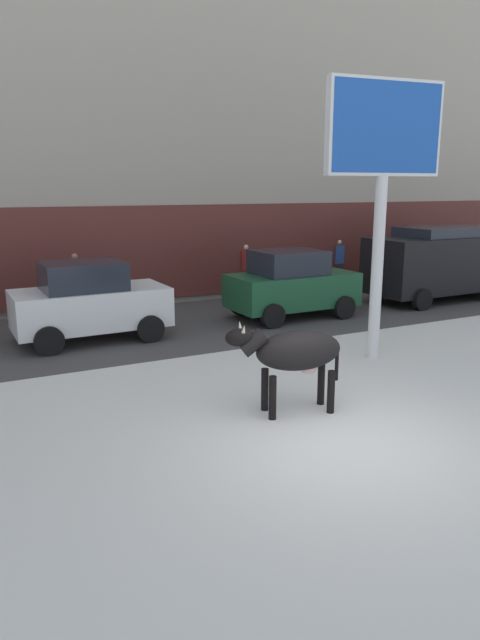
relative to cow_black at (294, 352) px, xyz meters
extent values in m
plane|color=silver|center=(0.04, -1.27, -0.99)|extent=(120.00, 120.00, 0.00)
cube|color=#423F3F|center=(0.04, 6.45, -0.99)|extent=(60.00, 5.60, 0.01)
cube|color=#A39989|center=(0.04, 12.21, 5.51)|extent=(44.00, 6.00, 13.00)
cube|color=#5B2823|center=(0.04, 9.16, 0.61)|extent=(43.12, 0.10, 2.80)
ellipsoid|color=black|center=(0.07, -0.01, 0.03)|extent=(1.49, 0.87, 0.64)
cylinder|color=black|center=(-0.45, -0.11, -0.64)|extent=(0.12, 0.12, 0.70)
cylinder|color=black|center=(-0.37, 0.27, -0.64)|extent=(0.12, 0.12, 0.70)
cylinder|color=black|center=(0.51, -0.30, -0.64)|extent=(0.12, 0.12, 0.70)
cylinder|color=black|center=(0.59, 0.08, -0.64)|extent=(0.12, 0.12, 0.70)
cylinder|color=black|center=(-0.67, 0.14, 0.21)|extent=(0.52, 0.35, 0.44)
ellipsoid|color=black|center=(-0.88, 0.18, 0.31)|extent=(0.48, 0.32, 0.28)
cone|color=beige|center=(-0.86, 0.06, 0.47)|extent=(0.08, 0.12, 0.15)
cone|color=beige|center=(-0.82, 0.28, 0.47)|extent=(0.08, 0.12, 0.15)
cylinder|color=black|center=(0.72, -0.15, -0.22)|extent=(0.06, 0.06, 0.60)
ellipsoid|color=beige|center=(0.24, -0.05, -0.27)|extent=(0.32, 0.29, 0.20)
cylinder|color=silver|center=(3.13, 1.82, 0.91)|extent=(0.24, 0.24, 3.80)
cube|color=silver|center=(3.13, 1.82, 3.66)|extent=(2.53, 0.49, 1.82)
cube|color=#1E51B2|center=(3.13, 1.79, 3.66)|extent=(2.40, 0.44, 1.70)
cube|color=white|center=(-1.84, 5.96, -0.22)|extent=(3.53, 1.76, 0.90)
cube|color=#1E232D|center=(-1.99, 5.96, 0.55)|extent=(1.83, 1.53, 0.64)
cylinder|color=black|center=(-0.71, 6.83, -0.67)|extent=(0.64, 0.23, 0.64)
cylinder|color=black|center=(-0.68, 5.13, -0.67)|extent=(0.64, 0.23, 0.64)
cylinder|color=black|center=(-2.99, 6.79, -0.67)|extent=(0.64, 0.23, 0.64)
cylinder|color=black|center=(-2.96, 5.09, -0.67)|extent=(0.64, 0.23, 0.64)
cube|color=#194C2D|center=(3.66, 5.88, -0.22)|extent=(3.53, 1.76, 0.90)
cube|color=#1E232D|center=(3.51, 5.88, 0.55)|extent=(1.83, 1.53, 0.64)
cylinder|color=black|center=(4.78, 6.75, -0.67)|extent=(0.64, 0.23, 0.64)
cylinder|color=black|center=(4.82, 5.05, -0.67)|extent=(0.64, 0.23, 0.64)
cylinder|color=black|center=(2.51, 6.71, -0.67)|extent=(0.64, 0.23, 0.64)
cylinder|color=black|center=(2.54, 5.01, -0.67)|extent=(0.64, 0.23, 0.64)
cube|color=black|center=(9.01, 5.89, 0.18)|extent=(4.63, 1.98, 1.70)
cube|color=#1E232D|center=(9.31, 5.90, 1.18)|extent=(3.03, 1.73, 0.30)
cylinder|color=black|center=(10.48, 6.87, -0.67)|extent=(0.64, 0.23, 0.64)
cylinder|color=black|center=(7.49, 6.82, -0.67)|extent=(0.64, 0.23, 0.64)
cylinder|color=black|center=(7.53, 4.92, -0.67)|extent=(0.64, 0.23, 0.64)
cylinder|color=black|center=(12.16, 7.14, -0.67)|extent=(0.64, 0.23, 0.64)
cylinder|color=#282833|center=(7.63, 9.16, -0.55)|extent=(0.24, 0.24, 0.88)
cube|color=#2D4C93|center=(7.63, 9.16, 0.21)|extent=(0.36, 0.22, 0.64)
sphere|color=beige|center=(7.63, 9.16, 0.64)|extent=(0.20, 0.20, 0.20)
cylinder|color=#282833|center=(3.91, 9.16, -0.55)|extent=(0.24, 0.24, 0.88)
cube|color=maroon|center=(3.91, 9.16, 0.21)|extent=(0.36, 0.22, 0.64)
sphere|color=beige|center=(3.91, 9.16, 0.64)|extent=(0.20, 0.20, 0.20)
cylinder|color=#282833|center=(-1.53, 9.16, -0.55)|extent=(0.24, 0.24, 0.88)
cube|color=#232328|center=(-1.53, 9.16, 0.21)|extent=(0.36, 0.22, 0.64)
sphere|color=#9E7051|center=(-1.53, 9.16, 0.64)|extent=(0.20, 0.20, 0.20)
camera|label=1|loc=(-4.70, -7.33, 2.53)|focal=32.22mm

